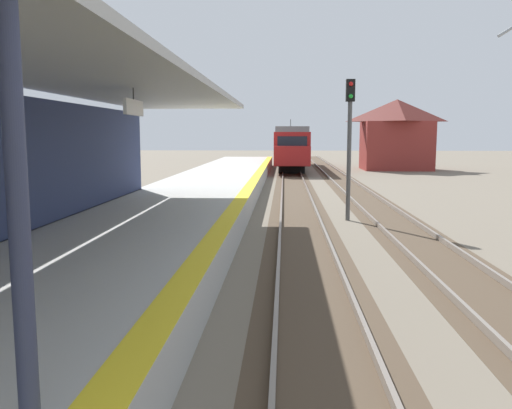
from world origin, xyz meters
TOP-DOWN VIEW (x-y plane):
  - station_platform at (-2.50, 16.00)m, footprint 5.00×80.00m
  - station_building_with_canopy at (-4.30, 10.11)m, footprint 4.85×24.00m
  - track_pair_nearest_platform at (1.90, 20.00)m, footprint 2.34×120.00m
  - track_pair_middle at (5.30, 20.00)m, footprint 2.34×120.00m
  - approaching_train at (1.90, 50.44)m, footprint 2.93×19.60m
  - rail_signal_post at (3.69, 19.69)m, footprint 0.32×0.34m
  - distant_trackside_house at (11.52, 49.59)m, footprint 6.60×5.28m

SIDE VIEW (x-z plane):
  - track_pair_nearest_platform at x=1.90m, z-range -0.03..0.13m
  - track_pair_middle at x=5.30m, z-range -0.03..0.13m
  - station_platform at x=-2.50m, z-range 0.00..0.90m
  - approaching_train at x=1.90m, z-range -0.20..4.56m
  - station_building_with_canopy at x=-4.30m, z-range 0.44..4.87m
  - rail_signal_post at x=3.69m, z-range 0.59..5.79m
  - distant_trackside_house at x=11.52m, z-range 0.14..6.54m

